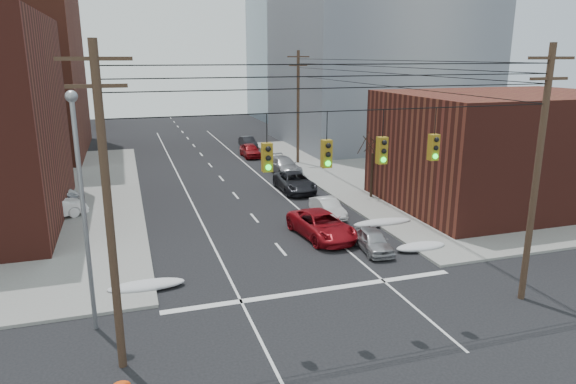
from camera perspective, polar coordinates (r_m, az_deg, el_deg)
ground at (r=18.97m, az=10.40°, el=-18.92°), size 160.00×160.00×0.00m
sidewalk_ne at (r=54.59m, az=22.35°, el=2.78°), size 40.00×40.00×0.15m
building_office at (r=65.02m, az=9.97°, el=16.46°), size 22.00×20.00×25.00m
building_glass at (r=89.59m, az=3.17°, el=15.21°), size 20.00×18.00×22.00m
building_storefront at (r=39.91m, az=22.94°, el=4.37°), size 16.00×12.00×8.00m
utility_pole_left at (r=17.42m, az=-19.36°, el=-1.62°), size 2.20×0.28×11.00m
utility_pole_right at (r=23.84m, az=25.94°, el=2.02°), size 2.20×0.28×11.00m
utility_pole_far at (r=50.68m, az=1.13°, el=9.58°), size 2.20×0.28×11.00m
traffic_signals at (r=18.79m, az=7.44°, el=4.61°), size 17.00×0.42×2.02m
street_light at (r=20.44m, az=-21.94°, el=-0.20°), size 0.44×0.44×9.32m
bare_tree at (r=38.84m, az=9.31°, el=2.57°), size 2.09×2.20×4.93m
snow_nw at (r=24.97m, az=-15.45°, el=-9.97°), size 3.50×1.08×0.42m
snow_ne at (r=29.62m, az=14.54°, el=-5.89°), size 3.00×1.08×0.42m
snow_east_far at (r=33.27m, az=10.45°, el=-3.34°), size 4.00×1.08×0.42m
red_pickup at (r=30.56m, az=3.76°, el=-3.69°), size 3.12×5.69×1.51m
parked_car_a at (r=28.82m, az=9.43°, el=-5.34°), size 1.80×3.71×1.22m
parked_car_b at (r=34.55m, az=4.44°, el=-1.74°), size 1.40×3.76×1.23m
parked_car_c at (r=40.86m, az=0.76°, el=1.11°), size 2.60×5.41×1.49m
parked_car_d at (r=47.22m, az=-0.52°, el=3.00°), size 2.61×5.32×1.49m
parked_car_e at (r=55.02m, az=-4.22°, el=4.64°), size 1.70×4.21×1.44m
parked_car_f at (r=60.62m, az=-4.48°, el=5.52°), size 1.51×4.00×1.30m
lot_car_a at (r=36.78m, az=-25.02°, el=-1.64°), size 4.82×3.27×1.50m
lot_car_b at (r=40.22m, az=-26.00°, el=-0.41°), size 5.83×3.45×1.52m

